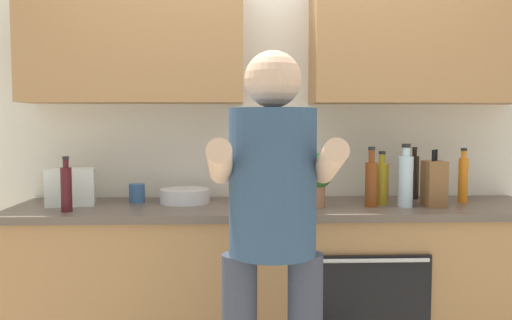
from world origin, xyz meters
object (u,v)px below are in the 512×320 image
bottle_syrup (269,185)px  bottle_vinegar (371,182)px  bottle_hotsauce (257,187)px  bottle_juice (463,179)px  cup_tea (137,193)px  person_standing (273,222)px  mixing_bowl (185,196)px  grocery_bag_produce (71,187)px  knife_block (434,183)px  bottle_soy (414,176)px  bottle_oil (382,182)px  potted_herb (315,175)px  bottle_water (406,180)px  cup_stoneware (291,193)px  bottle_wine (66,188)px

bottle_syrup → bottle_vinegar: bearing=-8.6°
bottle_hotsauce → bottle_juice: (1.14, -0.06, 0.05)m
bottle_syrup → cup_tea: size_ratio=2.58×
person_standing → mixing_bowl: size_ratio=5.86×
bottle_juice → grocery_bag_produce: size_ratio=1.22×
cup_tea → knife_block: bearing=-7.4°
grocery_bag_produce → bottle_soy: bearing=4.3°
bottle_oil → potted_herb: (-0.37, -0.07, 0.05)m
bottle_soy → mixing_bowl: (-1.31, -0.10, -0.09)m
bottle_oil → mixing_bowl: bottle_oil is taller
cup_tea → mixing_bowl: size_ratio=0.37×
bottle_water → cup_stoneware: 0.63m
knife_block → grocery_bag_produce: bearing=176.0°
grocery_bag_produce → bottle_vinegar: bearing=-5.0°
potted_herb → person_standing: bearing=-111.0°
bottle_wine → grocery_bag_produce: bearing=101.7°
bottle_water → knife_block: (0.16, 0.01, -0.02)m
cup_stoneware → knife_block: 0.77m
bottle_oil → cup_tea: bearing=174.5°
bottle_vinegar → potted_herb: 0.30m
knife_block → potted_herb: size_ratio=1.06×
bottle_soy → cup_stoneware: bottle_soy is taller
bottle_juice → potted_herb: 0.85m
bottle_syrup → knife_block: bearing=-5.1°
bottle_oil → bottle_vinegar: bottle_vinegar is taller
bottle_hotsauce → bottle_wine: bottle_wine is taller
bottle_syrup → bottle_juice: bearing=2.7°
cup_tea → potted_herb: potted_herb is taller
mixing_bowl → potted_herb: potted_herb is taller
person_standing → bottle_hotsauce: person_standing is taller
bottle_juice → bottle_syrup: size_ratio=1.15×
bottle_juice → bottle_syrup: bearing=-177.3°
bottle_oil → cup_stoneware: bearing=165.5°
bottle_juice → mixing_bowl: bottle_juice is taller
bottle_wine → bottle_vinegar: bearing=3.5°
bottle_oil → mixing_bowl: size_ratio=1.05×
cup_stoneware → mixing_bowl: cup_stoneware is taller
bottle_vinegar → bottle_hotsauce: bearing=162.6°
person_standing → cup_stoneware: size_ratio=17.11×
bottle_oil → bottle_vinegar: 0.11m
bottle_water → cup_tea: bearing=171.3°
person_standing → cup_stoneware: bearing=79.6°
bottle_syrup → bottle_hotsauce: bearing=119.6°
mixing_bowl → bottle_oil: bearing=-5.3°
cup_stoneware → knife_block: knife_block is taller
bottle_wine → knife_block: knife_block is taller
bottle_water → cup_stoneware: bearing=159.7°
bottle_syrup → potted_herb: 0.26m
bottle_vinegar → bottle_syrup: size_ratio=1.20×
bottle_oil → bottle_juice: 0.47m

